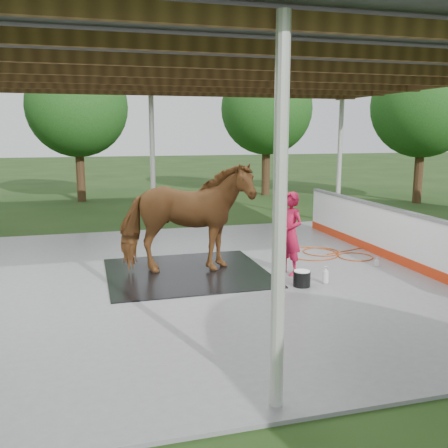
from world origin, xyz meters
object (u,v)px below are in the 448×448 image
object	(u,v)px
horse	(186,218)
handler	(290,233)
wash_bucket	(302,278)
dasher_board	(397,237)

from	to	relation	value
horse	handler	size ratio (longest dim) A/B	1.58
horse	wash_bucket	bearing A→B (deg)	-121.81
dasher_board	horse	xyz separation A→B (m)	(-4.53, 0.32, 0.57)
handler	wash_bucket	size ratio (longest dim) A/B	5.20
horse	handler	xyz separation A→B (m)	(1.94, -0.59, -0.29)
dasher_board	wash_bucket	xyz separation A→B (m)	(-2.69, -1.08, -0.39)
handler	wash_bucket	world-z (taller)	handler
horse	wash_bucket	distance (m)	2.51
horse	handler	bearing A→B (deg)	-101.48
handler	wash_bucket	xyz separation A→B (m)	(-0.09, -0.81, -0.67)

